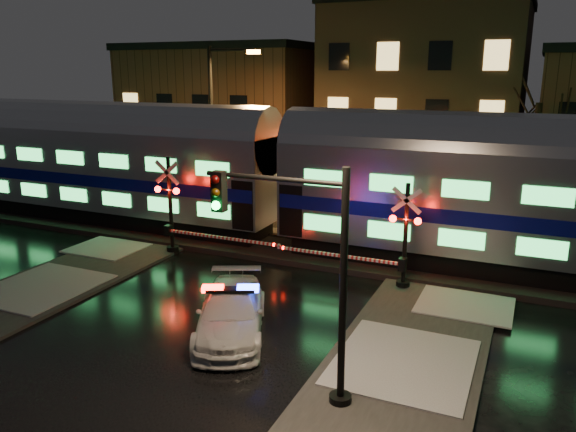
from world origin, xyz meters
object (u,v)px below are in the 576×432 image
(police_car, at_px, (231,312))
(crossing_signal_right, at_px, (394,246))
(crossing_signal_left, at_px, (177,216))
(streetlight, at_px, (217,120))
(traffic_light, at_px, (305,280))

(police_car, xyz_separation_m, crossing_signal_right, (3.49, 5.51, 0.90))
(crossing_signal_left, bearing_deg, streetlight, 106.46)
(crossing_signal_right, distance_m, traffic_light, 7.87)
(streetlight, bearing_deg, traffic_light, -52.79)
(traffic_light, relative_size, streetlight, 0.64)
(crossing_signal_left, height_order, streetlight, streetlight)
(traffic_light, bearing_deg, police_car, 146.12)
(police_car, relative_size, crossing_signal_right, 0.93)
(crossing_signal_right, distance_m, crossing_signal_left, 9.20)
(police_car, height_order, traffic_light, traffic_light)
(traffic_light, bearing_deg, crossing_signal_right, 88.87)
(crossing_signal_right, height_order, crossing_signal_left, crossing_signal_left)
(streetlight, bearing_deg, crossing_signal_left, -73.54)
(crossing_signal_right, bearing_deg, police_car, -122.32)
(police_car, relative_size, streetlight, 0.58)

